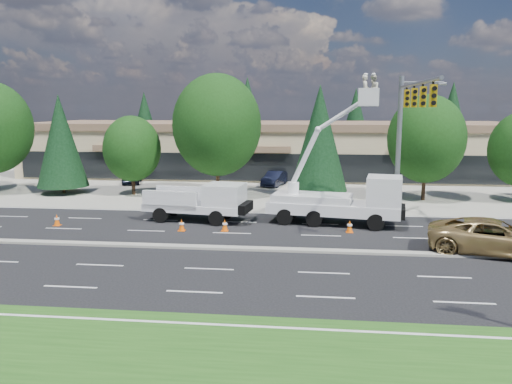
# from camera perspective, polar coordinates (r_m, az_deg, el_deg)

# --- Properties ---
(ground) EXTENTS (140.00, 140.00, 0.00)m
(ground) POSITION_cam_1_polar(r_m,az_deg,el_deg) (25.25, -3.92, -6.51)
(ground) COLOR black
(ground) RESTS_ON ground
(concrete_apron) EXTENTS (140.00, 22.00, 0.01)m
(concrete_apron) POSITION_cam_1_polar(r_m,az_deg,el_deg) (44.64, 0.60, 0.56)
(concrete_apron) COLOR #9B998C
(concrete_apron) RESTS_ON ground
(road_median) EXTENTS (120.00, 0.55, 0.12)m
(road_median) POSITION_cam_1_polar(r_m,az_deg,el_deg) (25.24, -3.92, -6.38)
(road_median) COLOR #9B998C
(road_median) RESTS_ON ground
(strip_mall) EXTENTS (50.40, 15.40, 5.50)m
(strip_mall) POSITION_cam_1_polar(r_m,az_deg,el_deg) (54.19, 1.65, 5.15)
(strip_mall) COLOR tan
(strip_mall) RESTS_ON ground
(tree_front_b) EXTENTS (4.12, 4.12, 8.12)m
(tree_front_b) POSITION_cam_1_polar(r_m,az_deg,el_deg) (43.96, -21.42, 5.47)
(tree_front_b) COLOR #332114
(tree_front_b) RESTS_ON ground
(tree_front_c) EXTENTS (4.62, 4.62, 6.42)m
(tree_front_c) POSITION_cam_1_polar(r_m,az_deg,el_deg) (41.57, -14.00, 4.82)
(tree_front_c) COLOR #332114
(tree_front_c) RESTS_ON ground
(tree_front_d) EXTENTS (6.98, 6.98, 9.68)m
(tree_front_d) POSITION_cam_1_polar(r_m,az_deg,el_deg) (39.59, -4.47, 7.63)
(tree_front_d) COLOR #332114
(tree_front_d) RESTS_ON ground
(tree_front_e) EXTENTS (4.45, 4.45, 8.78)m
(tree_front_e) POSITION_cam_1_polar(r_m,az_deg,el_deg) (38.95, 7.25, 6.13)
(tree_front_e) COLOR #332114
(tree_front_e) RESTS_ON ground
(tree_front_f) EXTENTS (5.78, 5.78, 8.02)m
(tree_front_f) POSITION_cam_1_polar(r_m,az_deg,el_deg) (39.90, 18.88, 5.76)
(tree_front_f) COLOR #332114
(tree_front_f) RESTS_ON ground
(tree_back_a) EXTENTS (4.64, 4.64, 9.15)m
(tree_back_a) POSITION_cam_1_polar(r_m,az_deg,el_deg) (69.60, -12.58, 7.61)
(tree_back_a) COLOR #332114
(tree_back_a) RESTS_ON ground
(tree_back_b) EXTENTS (5.58, 5.58, 11.01)m
(tree_back_b) POSITION_cam_1_polar(r_m,az_deg,el_deg) (66.42, -0.97, 8.62)
(tree_back_b) COLOR #332114
(tree_back_b) RESTS_ON ground
(tree_back_c) EXTENTS (4.83, 4.83, 9.53)m
(tree_back_c) POSITION_cam_1_polar(r_m,az_deg,el_deg) (66.15, 11.27, 7.75)
(tree_back_c) COLOR #332114
(tree_back_c) RESTS_ON ground
(tree_back_d) EXTENTS (5.21, 5.21, 10.27)m
(tree_back_d) POSITION_cam_1_polar(r_m,az_deg,el_deg) (68.22, 21.46, 7.66)
(tree_back_d) COLOR #332114
(tree_back_d) RESTS_ON ground
(signal_mast) EXTENTS (2.76, 10.16, 9.00)m
(signal_mast) POSITION_cam_1_polar(r_m,az_deg,el_deg) (31.46, 16.81, 7.47)
(signal_mast) COLOR gray
(signal_mast) RESTS_ON ground
(utility_pickup) EXTENTS (6.48, 3.11, 2.39)m
(utility_pickup) POSITION_cam_1_polar(r_m,az_deg,el_deg) (31.34, -6.22, -1.53)
(utility_pickup) COLOR white
(utility_pickup) RESTS_ON ground
(bucket_truck) EXTENTS (8.21, 3.64, 8.97)m
(bucket_truck) POSITION_cam_1_polar(r_m,az_deg,el_deg) (30.47, 10.09, -0.24)
(bucket_truck) COLOR white
(bucket_truck) RESTS_ON ground
(traffic_cone_a) EXTENTS (0.40, 0.40, 0.70)m
(traffic_cone_a) POSITION_cam_1_polar(r_m,az_deg,el_deg) (32.34, -21.80, -2.99)
(traffic_cone_a) COLOR #F35D07
(traffic_cone_a) RESTS_ON ground
(traffic_cone_b) EXTENTS (0.40, 0.40, 0.70)m
(traffic_cone_b) POSITION_cam_1_polar(r_m,az_deg,el_deg) (29.08, -8.50, -3.75)
(traffic_cone_b) COLOR #F35D07
(traffic_cone_b) RESTS_ON ground
(traffic_cone_c) EXTENTS (0.40, 0.40, 0.70)m
(traffic_cone_c) POSITION_cam_1_polar(r_m,az_deg,el_deg) (28.77, -3.58, -3.80)
(traffic_cone_c) COLOR #F35D07
(traffic_cone_c) RESTS_ON ground
(traffic_cone_d) EXTENTS (0.40, 0.40, 0.70)m
(traffic_cone_d) POSITION_cam_1_polar(r_m,az_deg,el_deg) (28.91, 10.65, -3.89)
(traffic_cone_d) COLOR #F35D07
(traffic_cone_d) RESTS_ON ground
(minivan) EXTENTS (6.60, 4.28, 1.69)m
(minivan) POSITION_cam_1_polar(r_m,az_deg,el_deg) (26.75, 25.55, -4.65)
(minivan) COLOR tan
(minivan) RESTS_ON ground
(parked_car_west) EXTENTS (2.46, 4.15, 1.32)m
(parked_car_west) POSITION_cam_1_polar(r_m,az_deg,el_deg) (48.30, -14.01, 1.75)
(parked_car_west) COLOR black
(parked_car_west) RESTS_ON ground
(parked_car_east) EXTENTS (2.38, 4.27, 1.33)m
(parked_car_east) POSITION_cam_1_polar(r_m,az_deg,el_deg) (45.43, 2.17, 1.56)
(parked_car_east) COLOR black
(parked_car_east) RESTS_ON ground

